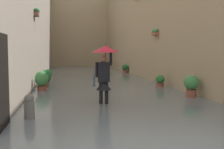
{
  "coord_description": "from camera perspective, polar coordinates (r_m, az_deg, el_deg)",
  "views": [
    {
      "loc": [
        1.83,
        4.24,
        1.8
      ],
      "look_at": [
        0.23,
        -5.22,
        1.03
      ],
      "focal_mm": 45.6,
      "sensor_mm": 36.0,
      "label": 1
    }
  ],
  "objects": [
    {
      "name": "potted_plant_far_right",
      "position": [
        12.75,
        -13.91,
        -1.2
      ],
      "size": [
        0.58,
        0.58,
        0.97
      ],
      "color": "brown",
      "rests_on": "ground_plane"
    },
    {
      "name": "building_facade_left",
      "position": [
        19.44,
        8.37,
        11.59
      ],
      "size": [
        2.04,
        32.25,
        8.38
      ],
      "color": "tan",
      "rests_on": "ground_plane"
    },
    {
      "name": "flood_water",
      "position": [
        18.53,
        -3.89,
        -0.82
      ],
      "size": [
        7.17,
        34.25,
        0.12
      ],
      "primitive_type": "cube",
      "color": "slate",
      "rests_on": "ground_plane"
    },
    {
      "name": "building_facade_far",
      "position": [
        33.61,
        -6.54,
        10.38
      ],
      "size": [
        9.97,
        1.8,
        10.44
      ],
      "primitive_type": "cube",
      "color": "tan",
      "rests_on": "ground_plane"
    },
    {
      "name": "ground_plane",
      "position": [
        18.54,
        -3.89,
        -1.01
      ],
      "size": [
        70.63,
        70.63,
        0.0
      ],
      "primitive_type": "plane",
      "color": "#605B56"
    },
    {
      "name": "building_facade_right",
      "position": [
        18.67,
        -16.84,
        12.24
      ],
      "size": [
        2.04,
        32.25,
        8.71
      ],
      "color": "#A89989",
      "rests_on": "ground_plane"
    },
    {
      "name": "potted_plant_near_right",
      "position": [
        16.81,
        -12.65,
        -0.09
      ],
      "size": [
        0.42,
        0.42,
        0.81
      ],
      "color": "#66605B",
      "rests_on": "ground_plane"
    },
    {
      "name": "potted_plant_mid_left",
      "position": [
        13.85,
        9.63,
        -1.41
      ],
      "size": [
        0.44,
        0.44,
        0.69
      ],
      "color": "brown",
      "rests_on": "ground_plane"
    },
    {
      "name": "mooring_bollard",
      "position": [
        7.52,
        -16.25,
        -6.59
      ],
      "size": [
        0.27,
        0.27,
        0.74
      ],
      "color": "slate",
      "rests_on": "ground_plane"
    },
    {
      "name": "potted_plant_near_left",
      "position": [
        22.43,
        2.64,
        1.1
      ],
      "size": [
        0.51,
        0.51,
        0.81
      ],
      "color": "brown",
      "rests_on": "ground_plane"
    },
    {
      "name": "potted_plant_far_left",
      "position": [
        10.94,
        15.62,
        -2.17
      ],
      "size": [
        0.57,
        0.57,
        0.93
      ],
      "color": "brown",
      "rests_on": "ground_plane"
    },
    {
      "name": "person_wading",
      "position": [
        9.11,
        -1.52,
        2.03
      ],
      "size": [
        0.9,
        0.9,
        2.07
      ],
      "color": "black",
      "rests_on": "ground_plane"
    },
    {
      "name": "potted_plant_mid_right",
      "position": [
        13.82,
        -13.22,
        -0.74
      ],
      "size": [
        0.52,
        0.52,
        0.95
      ],
      "color": "#9E563D",
      "rests_on": "ground_plane"
    }
  ]
}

